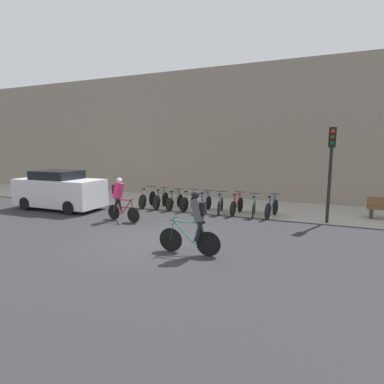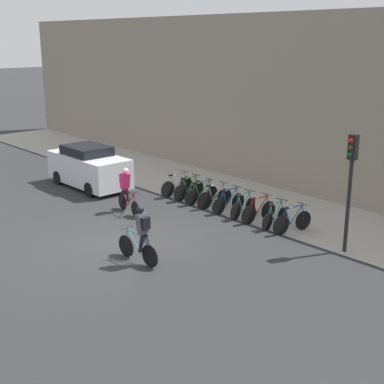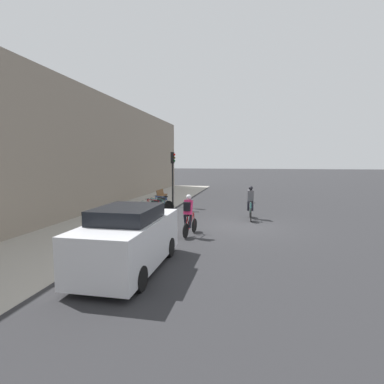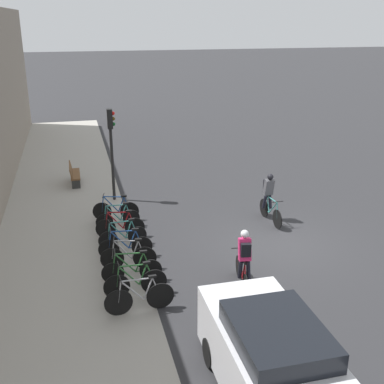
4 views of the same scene
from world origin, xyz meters
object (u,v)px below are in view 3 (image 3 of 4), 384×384
at_px(cyclist_pink, 189,214).
at_px(parked_bike_0, 120,225).
at_px(bench, 162,195).
at_px(parked_bike_2, 134,219).
at_px(parked_bike_6, 154,209).
at_px(parked_bike_4, 145,214).
at_px(parked_bike_7, 158,207).
at_px(parked_bike_5, 150,211).
at_px(parked_bike_8, 162,205).
at_px(parked_bike_1, 127,222).
at_px(cyclist_grey, 251,202).
at_px(parked_car, 129,239).
at_px(traffic_light_pole, 173,169).
at_px(parked_bike_3, 139,216).

xyz_separation_m(cyclist_pink, parked_bike_0, (-0.40, 2.88, -0.53)).
bearing_deg(bench, parked_bike_0, -172.48).
relative_size(parked_bike_2, parked_bike_6, 1.03).
height_order(parked_bike_4, parked_bike_6, parked_bike_6).
bearing_deg(bench, parked_bike_7, -165.23).
height_order(parked_bike_5, parked_bike_8, parked_bike_8).
distance_m(cyclist_pink, parked_bike_7, 5.70).
relative_size(parked_bike_1, bench, 1.05).
distance_m(parked_bike_2, parked_bike_5, 2.26).
relative_size(cyclist_grey, parked_car, 0.42).
xyz_separation_m(cyclist_grey, parked_bike_0, (-4.66, 5.39, -0.53)).
height_order(parked_bike_0, parked_bike_7, parked_bike_0).
relative_size(parked_bike_6, parked_bike_7, 1.05).
relative_size(parked_bike_1, traffic_light_pole, 0.46).
bearing_deg(parked_bike_5, parked_bike_8, 0.01).
bearing_deg(cyclist_grey, parked_bike_6, 91.44).
bearing_deg(cyclist_pink, traffic_light_pole, 19.35).
bearing_deg(cyclist_grey, parked_bike_1, 125.95).
bearing_deg(bench, parked_bike_2, -171.25).
height_order(cyclist_pink, parked_car, parked_car).
bearing_deg(bench, cyclist_pink, -157.21).
bearing_deg(parked_bike_7, traffic_light_pole, -2.89).
xyz_separation_m(parked_bike_1, parked_bike_3, (1.51, 0.00, -0.00)).
distance_m(parked_bike_0, parked_bike_6, 4.53).
height_order(parked_bike_2, parked_bike_6, parked_bike_6).
xyz_separation_m(parked_bike_5, traffic_light_pole, (4.41, -0.15, 2.17)).
relative_size(cyclist_grey, traffic_light_pole, 0.49).
distance_m(parked_bike_2, parked_bike_6, 3.02).
xyz_separation_m(parked_bike_3, parked_bike_6, (2.26, -0.00, -0.01)).
bearing_deg(parked_bike_4, parked_bike_3, 179.88).
relative_size(parked_bike_2, parked_bike_3, 1.04).
distance_m(parked_bike_1, parked_bike_3, 1.51).
bearing_deg(parked_bike_6, parked_bike_1, 180.00).
height_order(parked_bike_1, bench, parked_bike_1).
xyz_separation_m(traffic_light_pole, parked_car, (-11.86, -1.84, -1.66)).
xyz_separation_m(cyclist_grey, parked_bike_8, (1.37, 5.39, -0.54)).
bearing_deg(cyclist_pink, parked_car, 167.62).
height_order(parked_bike_6, bench, parked_bike_6).
distance_m(parked_bike_1, parked_bike_2, 0.76).
distance_m(bench, parked_car, 14.65).
xyz_separation_m(parked_bike_1, bench, (9.82, 1.39, 0.06)).
distance_m(cyclist_pink, traffic_light_pole, 8.41).
height_order(cyclist_pink, parked_bike_8, cyclist_pink).
height_order(parked_bike_1, parked_bike_5, parked_bike_1).
distance_m(parked_bike_0, parked_bike_4, 3.02).
bearing_deg(cyclist_grey, parked_bike_8, 75.69).
bearing_deg(parked_bike_5, parked_bike_7, -0.01).
bearing_deg(parked_bike_6, cyclist_grey, -88.56).
bearing_deg(cyclist_grey, cyclist_pink, 149.55).
distance_m(parked_bike_0, parked_bike_8, 6.03).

